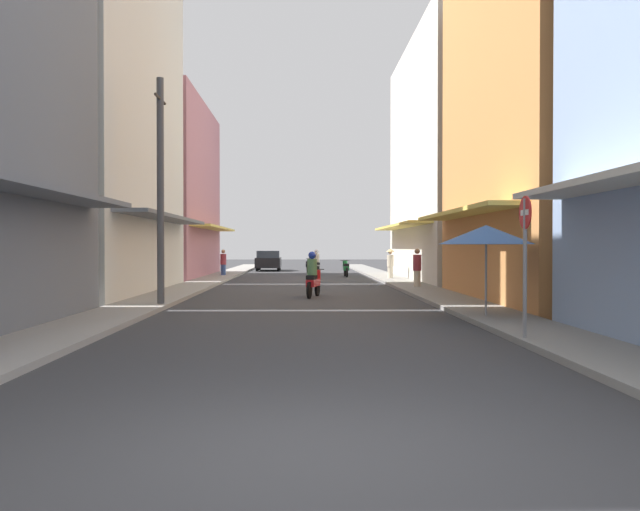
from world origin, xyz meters
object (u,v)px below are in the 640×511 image
at_px(motorbike_silver, 316,263).
at_px(parked_car, 269,261).
at_px(motorbike_green, 346,268).
at_px(utility_pole, 160,190).
at_px(motorbike_red, 313,277).
at_px(pedestrian_foreground, 390,262).
at_px(pedestrian_crossing, 417,269).
at_px(street_sign_no_entry, 525,248).
at_px(motorbike_black, 309,265).
at_px(pedestrian_midway, 223,263).
at_px(vendor_umbrella, 486,235).

distance_m(motorbike_silver, parked_car, 7.52).
distance_m(motorbike_green, utility_pole, 19.86).
bearing_deg(parked_car, motorbike_red, -83.36).
bearing_deg(pedestrian_foreground, utility_pole, -120.51).
distance_m(pedestrian_foreground, pedestrian_crossing, 7.03).
bearing_deg(street_sign_no_entry, motorbike_black, 96.40).
height_order(motorbike_red, utility_pole, utility_pole).
distance_m(motorbike_red, motorbike_green, 15.06).
relative_size(utility_pole, street_sign_no_entry, 2.47).
distance_m(pedestrian_midway, utility_pole, 18.47).
height_order(vendor_umbrella, utility_pole, utility_pole).
bearing_deg(pedestrian_midway, pedestrian_crossing, -49.38).
height_order(motorbike_silver, pedestrian_crossing, pedestrian_crossing).
bearing_deg(pedestrian_foreground, parked_car, 117.48).
height_order(parked_car, street_sign_no_entry, street_sign_no_entry).
xyz_separation_m(motorbike_red, street_sign_no_entry, (3.60, -10.65, 1.01)).
bearing_deg(parked_car, utility_pole, -93.20).
xyz_separation_m(motorbike_black, utility_pole, (-4.47, -24.53, 2.84)).
bearing_deg(vendor_umbrella, motorbike_silver, 98.04).
bearing_deg(motorbike_black, motorbike_green, -70.92).
relative_size(pedestrian_crossing, street_sign_no_entry, 0.63).
bearing_deg(motorbike_green, utility_pole, -109.46).
xyz_separation_m(motorbike_red, utility_pole, (-4.41, -3.63, 2.64)).
relative_size(motorbike_green, parked_car, 0.44).
xyz_separation_m(pedestrian_crossing, utility_pole, (-8.72, -7.55, 2.51)).
bearing_deg(pedestrian_foreground, motorbike_red, -110.89).
distance_m(motorbike_red, pedestrian_foreground, 11.71).
height_order(motorbike_black, pedestrian_midway, pedestrian_midway).
distance_m(motorbike_black, pedestrian_midway, 7.99).
relative_size(motorbike_red, motorbike_green, 0.98).
height_order(motorbike_silver, motorbike_black, motorbike_silver).
xyz_separation_m(motorbike_black, pedestrian_midway, (-4.97, -6.25, 0.28)).
height_order(pedestrian_foreground, utility_pole, utility_pole).
bearing_deg(parked_car, pedestrian_foreground, -62.52).
bearing_deg(pedestrian_midway, pedestrian_foreground, -22.24).
bearing_deg(motorbike_black, pedestrian_foreground, -67.57).
bearing_deg(pedestrian_foreground, pedestrian_crossing, -88.94).
height_order(motorbike_silver, parked_car, motorbike_silver).
distance_m(motorbike_black, street_sign_no_entry, 31.77).
xyz_separation_m(motorbike_green, pedestrian_midway, (-7.04, -0.25, 0.28)).
bearing_deg(street_sign_no_entry, motorbike_red, 108.69).
height_order(motorbike_red, street_sign_no_entry, street_sign_no_entry).
relative_size(motorbike_silver, parked_car, 0.44).
bearing_deg(vendor_umbrella, motorbike_black, 97.93).
bearing_deg(motorbike_red, parked_car, 96.64).
xyz_separation_m(pedestrian_crossing, pedestrian_midway, (-9.21, 10.74, -0.05)).
distance_m(utility_pole, street_sign_no_entry, 10.77).
height_order(vendor_umbrella, street_sign_no_entry, street_sign_no_entry).
height_order(motorbike_silver, street_sign_no_entry, street_sign_no_entry).
bearing_deg(pedestrian_midway, motorbike_red, -71.48).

